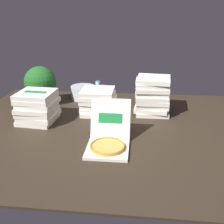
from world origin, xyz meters
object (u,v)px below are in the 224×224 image
object	(u,v)px
water_bottle_2	(98,88)
potted_plant	(40,83)
water_bottle_1	(103,93)
water_bottle_0	(100,96)
ice_bucket	(83,92)
pizza_stack_left_near	(37,107)
pizza_stack_right_far	(98,101)
open_pizza_box	(108,138)
pizza_stack_center_near	(152,95)

from	to	relation	value
water_bottle_2	potted_plant	world-z (taller)	potted_plant
potted_plant	water_bottle_1	bearing A→B (deg)	16.77
water_bottle_0	water_bottle_1	size ratio (longest dim) A/B	1.00
ice_bucket	water_bottle_1	bearing A→B (deg)	-10.20
pizza_stack_left_near	potted_plant	world-z (taller)	potted_plant
pizza_stack_left_near	potted_plant	bearing A→B (deg)	105.85
water_bottle_1	water_bottle_2	bearing A→B (deg)	116.93
pizza_stack_right_far	potted_plant	xyz separation A→B (m)	(-0.77, 0.21, 0.14)
water_bottle_1	open_pizza_box	bearing A→B (deg)	-80.04
pizza_stack_center_near	potted_plant	size ratio (longest dim) A/B	0.87
water_bottle_1	water_bottle_2	xyz separation A→B (m)	(-0.10, 0.20, 0.00)
pizza_stack_right_far	pizza_stack_center_near	bearing A→B (deg)	6.75
pizza_stack_left_near	water_bottle_0	xyz separation A→B (m)	(0.59, 0.62, -0.06)
pizza_stack_right_far	water_bottle_0	size ratio (longest dim) A/B	1.88
pizza_stack_center_near	water_bottle_0	world-z (taller)	pizza_stack_center_near
pizza_stack_left_near	potted_plant	distance (m)	0.56
pizza_stack_left_near	water_bottle_0	bearing A→B (deg)	46.54
water_bottle_0	pizza_stack_left_near	bearing A→B (deg)	-133.46
ice_bucket	water_bottle_0	world-z (taller)	water_bottle_0
open_pizza_box	pizza_stack_left_near	bearing A→B (deg)	150.52
pizza_stack_left_near	ice_bucket	distance (m)	0.88
pizza_stack_left_near	water_bottle_1	xyz separation A→B (m)	(0.61, 0.76, -0.06)
pizza_stack_right_far	potted_plant	bearing A→B (deg)	164.47
pizza_stack_left_near	pizza_stack_right_far	distance (m)	0.69
ice_bucket	water_bottle_2	bearing A→B (deg)	37.79
ice_bucket	open_pizza_box	bearing A→B (deg)	-68.58
pizza_stack_right_far	ice_bucket	world-z (taller)	pizza_stack_right_far
pizza_stack_center_near	water_bottle_0	xyz separation A→B (m)	(-0.65, 0.24, -0.11)
water_bottle_1	pizza_stack_right_far	bearing A→B (deg)	-89.56
open_pizza_box	ice_bucket	bearing A→B (deg)	111.42
open_pizza_box	water_bottle_0	size ratio (longest dim) A/B	2.25
potted_plant	water_bottle_2	bearing A→B (deg)	32.69
pizza_stack_right_far	water_bottle_1	xyz separation A→B (m)	(-0.00, 0.44, -0.04)
open_pizza_box	pizza_stack_center_near	world-z (taller)	pizza_stack_center_near
pizza_stack_center_near	ice_bucket	distance (m)	1.01
water_bottle_1	water_bottle_2	world-z (taller)	same
pizza_stack_center_near	pizza_stack_left_near	size ratio (longest dim) A/B	1.02
water_bottle_0	water_bottle_2	xyz separation A→B (m)	(-0.08, 0.33, 0.00)
water_bottle_0	potted_plant	world-z (taller)	potted_plant
water_bottle_2	pizza_stack_left_near	bearing A→B (deg)	-118.33
pizza_stack_center_near	ice_bucket	xyz separation A→B (m)	(-0.91, 0.42, -0.13)
water_bottle_2	pizza_stack_center_near	bearing A→B (deg)	-37.92
pizza_stack_left_near	water_bottle_2	size ratio (longest dim) A/B	1.89
water_bottle_2	water_bottle_0	bearing A→B (deg)	-76.60
open_pizza_box	potted_plant	bearing A→B (deg)	134.49
pizza_stack_left_near	water_bottle_0	size ratio (longest dim) A/B	1.89
ice_bucket	water_bottle_0	bearing A→B (deg)	-34.82
pizza_stack_right_far	water_bottle_2	bearing A→B (deg)	99.15
pizza_stack_center_near	ice_bucket	bearing A→B (deg)	155.23
pizza_stack_left_near	pizza_stack_right_far	size ratio (longest dim) A/B	1.01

